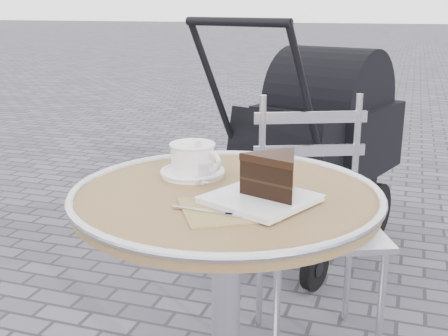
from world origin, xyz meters
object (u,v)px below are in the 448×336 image
(cake_plate_set, at_px, (271,180))
(baby_stroller, at_px, (315,148))
(cafe_table, at_px, (226,257))
(bistro_chair, at_px, (313,195))
(cappuccino_set, at_px, (193,161))

(cake_plate_set, height_order, baby_stroller, baby_stroller)
(cafe_table, distance_m, bistro_chair, 0.64)
(bistro_chair, bearing_deg, cappuccino_set, -136.28)
(cafe_table, distance_m, baby_stroller, 1.41)
(cafe_table, height_order, bistro_chair, bistro_chair)
(cafe_table, distance_m, cappuccino_set, 0.25)
(cake_plate_set, xyz_separation_m, baby_stroller, (-0.14, 1.45, -0.28))
(cappuccino_set, xyz_separation_m, baby_stroller, (0.10, 1.31, -0.27))
(cafe_table, relative_size, cappuccino_set, 4.27)
(bistro_chair, xyz_separation_m, baby_stroller, (-0.12, 0.78, -0.04))
(cafe_table, bearing_deg, bistro_chair, 80.91)
(bistro_chair, bearing_deg, cake_plate_set, -112.73)
(cake_plate_set, distance_m, bistro_chair, 0.71)
(cappuccino_set, relative_size, cake_plate_set, 0.53)
(baby_stroller, bearing_deg, bistro_chair, -62.62)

